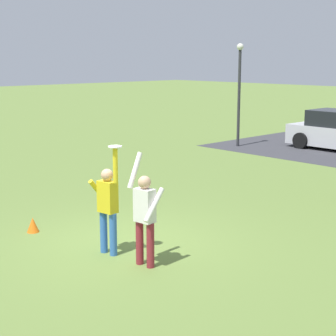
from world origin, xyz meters
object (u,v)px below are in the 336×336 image
person_catcher (108,204)px  lamppost_by_lot (239,85)px  person_defender (145,213)px  field_cone_orange (33,225)px  frisbee_disc (115,147)px

person_catcher → lamppost_by_lot: 13.68m
person_defender → field_cone_orange: size_ratio=6.37×
lamppost_by_lot → field_cone_orange: size_ratio=13.31×
person_catcher → person_defender: size_ratio=1.02×
person_defender → field_cone_orange: bearing=2.5°
lamppost_by_lot → field_cone_orange: bearing=-70.1°
frisbee_disc → field_cone_orange: size_ratio=0.78×
person_catcher → field_cone_orange: size_ratio=6.50×
frisbee_disc → person_catcher: bearing=-173.6°
frisbee_disc → field_cone_orange: (-2.39, -0.40, -1.93)m
person_catcher → field_cone_orange: 2.35m
frisbee_disc → field_cone_orange: frisbee_disc is taller
person_defender → lamppost_by_lot: lamppost_by_lot is taller
person_catcher → lamppost_by_lot: (-6.61, 11.87, 1.60)m
person_catcher → frisbee_disc: bearing=0.0°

